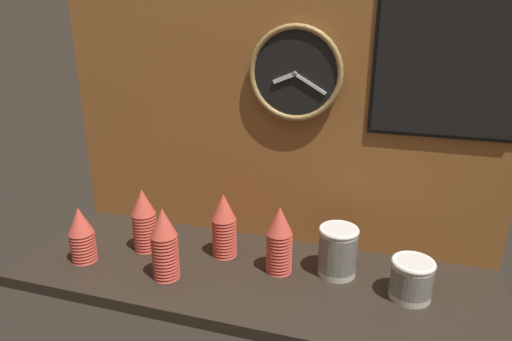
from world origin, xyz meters
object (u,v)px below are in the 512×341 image
(wall_clock, at_px, (295,74))
(cup_stack_center_left, at_px, (164,243))
(bowl_stack_right, at_px, (338,250))
(cup_stack_center_right, at_px, (279,240))
(cup_stack_center, at_px, (224,225))
(menu_board, at_px, (449,63))
(cup_stack_left, at_px, (144,220))
(cup_stack_far_left, at_px, (81,234))
(bowl_stack_far_right, at_px, (412,278))

(wall_clock, bearing_deg, cup_stack_center_left, -133.82)
(bowl_stack_right, xyz_separation_m, wall_clock, (-0.20, 0.16, 0.54))
(cup_stack_center_right, height_order, bowl_stack_right, cup_stack_center_right)
(cup_stack_center_right, height_order, cup_stack_center_left, cup_stack_center_left)
(cup_stack_center, relative_size, menu_board, 0.51)
(cup_stack_left, relative_size, cup_stack_center, 1.00)
(cup_stack_left, bearing_deg, bowl_stack_right, 3.46)
(cup_stack_center, relative_size, cup_stack_center_left, 0.95)
(cup_stack_far_left, bearing_deg, menu_board, 17.10)
(cup_stack_left, bearing_deg, wall_clock, 22.56)
(cup_stack_center_right, distance_m, menu_board, 0.76)
(cup_stack_left, bearing_deg, cup_stack_far_left, -141.24)
(cup_stack_center, relative_size, bowl_stack_right, 1.40)
(cup_stack_far_left, bearing_deg, cup_stack_center, 21.53)
(bowl_stack_right, xyz_separation_m, menu_board, (0.28, 0.17, 0.59))
(menu_board, bearing_deg, cup_stack_center_right, -155.27)
(cup_stack_left, distance_m, menu_board, 1.14)
(cup_stack_center, xyz_separation_m, cup_stack_center_left, (-0.13, -0.19, 0.01))
(cup_stack_far_left, height_order, bowl_stack_right, cup_stack_far_left)
(bowl_stack_right, bearing_deg, cup_stack_center_right, -167.72)
(cup_stack_center, distance_m, cup_stack_far_left, 0.49)
(cup_stack_center_left, bearing_deg, cup_stack_left, 137.67)
(cup_stack_center_right, bearing_deg, cup_stack_center_left, -157.08)
(cup_stack_center_left, relative_size, bowl_stack_far_right, 1.90)
(cup_stack_left, xyz_separation_m, bowl_stack_far_right, (0.93, -0.02, -0.05))
(cup_stack_center_left, bearing_deg, cup_stack_center, 55.46)
(cup_stack_far_left, height_order, cup_stack_center_left, cup_stack_center_left)
(cup_stack_center, distance_m, bowl_stack_right, 0.40)
(bowl_stack_right, height_order, menu_board, menu_board)
(cup_stack_far_left, bearing_deg, bowl_stack_far_right, 5.81)
(cup_stack_far_left, xyz_separation_m, cup_stack_center_right, (0.67, 0.14, 0.02))
(cup_stack_far_left, relative_size, bowl_stack_far_right, 1.54)
(bowl_stack_far_right, bearing_deg, cup_stack_far_left, -174.19)
(cup_stack_center, bearing_deg, wall_clock, 37.91)
(bowl_stack_far_right, height_order, menu_board, menu_board)
(cup_stack_center_left, relative_size, bowl_stack_right, 1.47)
(cup_stack_center_right, xyz_separation_m, wall_clock, (-0.01, 0.21, 0.51))
(cup_stack_far_left, height_order, wall_clock, wall_clock)
(cup_stack_center, height_order, cup_stack_center_left, cup_stack_center_left)
(cup_stack_center, relative_size, cup_stack_center_right, 1.00)
(wall_clock, bearing_deg, bowl_stack_right, -39.93)
(cup_stack_left, height_order, cup_stack_far_left, cup_stack_left)
(bowl_stack_right, bearing_deg, wall_clock, 140.07)
(cup_stack_center, distance_m, wall_clock, 0.58)
(cup_stack_far_left, xyz_separation_m, bowl_stack_far_right, (1.09, 0.11, -0.03))
(cup_stack_center_right, distance_m, bowl_stack_far_right, 0.43)
(bowl_stack_far_right, bearing_deg, cup_stack_center_right, 176.68)
(cup_stack_left, height_order, bowl_stack_far_right, cup_stack_left)
(cup_stack_left, height_order, wall_clock, wall_clock)
(cup_stack_left, bearing_deg, bowl_stack_far_right, -1.46)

